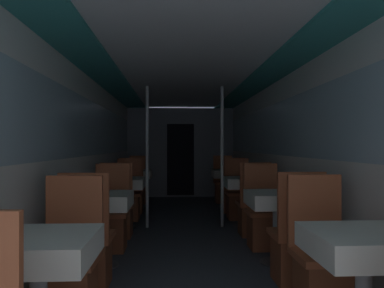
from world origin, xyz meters
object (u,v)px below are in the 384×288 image
chair_left_near_2 (118,215)px  chair_left_far_2 (129,201)px  chair_right_far_2 (238,201)px  support_pole_right_2 (222,157)px  dining_table_left_2 (124,186)px  chair_right_far_3 (224,188)px  dining_table_left_0 (39,256)px  dining_table_right_2 (245,185)px  dining_table_right_1 (277,203)px  chair_left_far_1 (111,224)px  chair_left_near_1 (88,253)px  chair_left_near_3 (133,196)px  chair_right_near_3 (232,196)px  chair_right_far_1 (264,222)px  support_pole_left_2 (147,157)px  dining_table_left_3 (136,176)px  chair_left_far_3 (139,189)px  chair_right_near_1 (296,250)px  chair_right_near_2 (253,213)px  dining_table_right_0 (364,251)px  chair_right_far_0 (323,273)px  dining_table_right_3 (228,176)px  dining_table_left_1 (101,205)px  chair_left_far_0 (69,277)px

chair_left_near_2 → chair_left_far_2: (0.00, 1.17, 0.00)m
chair_right_far_2 → support_pole_right_2: support_pole_right_2 is taller
dining_table_left_2 → chair_right_far_3: 2.98m
dining_table_left_0 → support_pole_right_2: size_ratio=0.35×
dining_table_right_2 → chair_right_far_2: 0.67m
dining_table_right_1 → chair_left_near_2: bearing=146.9°
chair_left_near_2 → support_pole_right_2: 1.75m
chair_left_far_2 → dining_table_right_2: (1.81, -0.58, 0.32)m
chair_left_far_1 → chair_left_near_2: size_ratio=1.00×
chair_left_near_1 → dining_table_right_2: bearing=52.3°
chair_left_near_3 → chair_right_near_3: size_ratio=1.00×
chair_left_far_2 → chair_right_far_1: (1.81, -1.77, 0.00)m
support_pole_left_2 → dining_table_left_3: size_ratio=2.86×
chair_left_far_3 → chair_right_near_1: size_ratio=1.00×
support_pole_left_2 → chair_right_far_2: bearing=21.7°
chair_left_near_3 → chair_right_far_3: size_ratio=1.00×
chair_left_near_1 → chair_right_near_2: same height
dining_table_left_3 → dining_table_right_0: same height
chair_right_far_1 → chair_right_far_0: bearing=90.0°
dining_table_right_3 → dining_table_left_3: bearing=180.0°
dining_table_left_1 → dining_table_right_0: (1.81, -1.77, 0.00)m
support_pole_left_2 → chair_left_far_3: size_ratio=2.11×
support_pole_right_2 → chair_right_near_1: bearing=-81.7°
dining_table_left_0 → chair_left_near_2: size_ratio=0.74×
dining_table_left_2 → support_pole_right_2: 1.53m
support_pole_right_2 → chair_left_far_0: bearing=-116.5°
chair_left_far_3 → dining_table_left_3: bearing=90.0°
chair_left_far_2 → chair_right_far_2: 1.81m
chair_left_far_0 → chair_right_far_2: size_ratio=1.00×
dining_table_left_0 → chair_left_near_1: (-0.00, 1.18, -0.32)m
support_pole_right_2 → chair_right_far_3: size_ratio=2.11×
chair_left_near_1 → support_pole_right_2: bearing=58.0°
dining_table_right_1 → chair_right_far_3: size_ratio=0.74×
dining_table_right_0 → chair_right_far_3: bearing=90.0°
chair_right_near_1 → chair_right_near_2: 1.77m
chair_right_far_1 → support_pole_right_2: size_ratio=0.47×
chair_left_far_1 → support_pole_left_2: size_ratio=0.47×
chair_right_near_2 → support_pole_left_2: bearing=158.3°
chair_right_near_1 → chair_right_far_3: 4.70m
support_pole_left_2 → chair_left_near_2: bearing=-120.5°
chair_left_far_1 → chair_left_far_2: bearing=-90.0°
dining_table_left_1 → chair_right_far_0: size_ratio=0.74×
chair_left_far_1 → chair_left_near_3: (0.00, 2.36, 0.00)m
chair_left_near_2 → dining_table_right_3: chair_left_near_2 is taller
chair_left_far_0 → dining_table_left_3: bearing=-90.0°
dining_table_right_0 → dining_table_right_1: bearing=90.0°
dining_table_left_2 → dining_table_left_3: 1.77m
support_pole_right_2 → chair_right_far_3: 2.49m
chair_left_near_1 → chair_right_near_3: same height
chair_left_near_2 → dining_table_left_3: 2.37m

